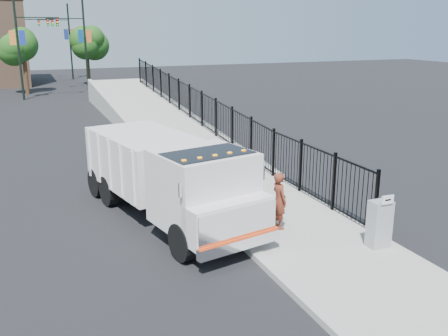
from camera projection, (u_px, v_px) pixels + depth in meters
name	position (u px, v px, depth m)	size (l,w,h in m)	color
ground	(228.00, 230.00, 14.34)	(120.00, 120.00, 0.00)	black
sidewalk	(323.00, 245.00, 13.25)	(3.55, 12.00, 0.12)	#9E998E
curb	(258.00, 256.00, 12.54)	(0.30, 12.00, 0.16)	#ADAAA3
ramp	(156.00, 126.00, 29.36)	(3.95, 24.00, 1.70)	#9E998E
iron_fence	(202.00, 121.00, 26.07)	(0.10, 28.00, 1.80)	black
truck	(169.00, 174.00, 14.72)	(3.88, 7.83, 2.57)	black
worker	(279.00, 201.00, 14.00)	(0.59, 0.39, 1.63)	maroon
utility_cabinet	(379.00, 224.00, 12.84)	(0.55, 0.40, 1.25)	gray
arrow_sign	(388.00, 200.00, 12.44)	(0.35, 0.04, 0.22)	white
debris	(261.00, 219.00, 14.72)	(0.35, 0.35, 0.09)	silver
light_pole_0	(22.00, 43.00, 38.65)	(3.77, 0.22, 8.00)	black
light_pole_1	(82.00, 41.00, 44.69)	(3.78, 0.22, 8.00)	black
light_pole_2	(25.00, 40.00, 48.87)	(3.77, 0.22, 8.00)	black
light_pole_3	(67.00, 38.00, 54.26)	(3.78, 0.22, 8.00)	black
tree_0	(23.00, 47.00, 41.99)	(2.83, 2.83, 5.42)	#382314
tree_1	(86.00, 44.00, 48.84)	(2.72, 2.72, 5.36)	#382314
tree_2	(12.00, 43.00, 53.49)	(2.64, 2.64, 5.32)	#382314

